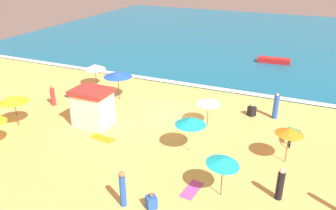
{
  "coord_description": "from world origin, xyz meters",
  "views": [
    {
      "loc": [
        9.01,
        -20.4,
        10.71
      ],
      "look_at": [
        0.1,
        -0.03,
        0.8
      ],
      "focal_mm": 36.25,
      "sensor_mm": 36.0,
      "label": 1
    }
  ],
  "objects_px": {
    "lifeguard_cabana": "(93,107)",
    "beach_umbrella_2": "(95,67)",
    "beach_umbrella_1": "(290,131)",
    "beach_umbrella_6": "(14,99)",
    "beach_umbrella_0": "(223,162)",
    "parked_bicycle": "(289,137)",
    "beach_umbrella_8": "(118,74)",
    "beach_umbrella_4": "(208,101)",
    "beachgoer_2": "(151,202)",
    "beachgoer_1": "(276,107)",
    "beachgoer_7": "(53,96)",
    "beachgoer_0": "(252,111)",
    "beachgoer_4": "(123,189)",
    "beachgoer_5": "(280,185)",
    "small_boat_0": "(274,60)",
    "beach_umbrella_7": "(191,121)"
  },
  "relations": [
    {
      "from": "beach_umbrella_4",
      "to": "beachgoer_2",
      "type": "xyz_separation_m",
      "value": [
        0.13,
        -8.9,
        -1.48
      ]
    },
    {
      "from": "beach_umbrella_2",
      "to": "beachgoer_0",
      "type": "bearing_deg",
      "value": -2.31
    },
    {
      "from": "beach_umbrella_6",
      "to": "beach_umbrella_4",
      "type": "bearing_deg",
      "value": 23.41
    },
    {
      "from": "beach_umbrella_4",
      "to": "beachgoer_5",
      "type": "xyz_separation_m",
      "value": [
        5.41,
        -5.89,
        -1.01
      ]
    },
    {
      "from": "beach_umbrella_8",
      "to": "beachgoer_1",
      "type": "xyz_separation_m",
      "value": [
        11.97,
        1.44,
        -1.24
      ]
    },
    {
      "from": "beach_umbrella_2",
      "to": "beach_umbrella_6",
      "type": "height_order",
      "value": "beach_umbrella_6"
    },
    {
      "from": "beach_umbrella_7",
      "to": "beach_umbrella_8",
      "type": "xyz_separation_m",
      "value": [
        -7.95,
        5.11,
        0.16
      ]
    },
    {
      "from": "lifeguard_cabana",
      "to": "beach_umbrella_4",
      "type": "bearing_deg",
      "value": 22.02
    },
    {
      "from": "lifeguard_cabana",
      "to": "beachgoer_7",
      "type": "xyz_separation_m",
      "value": [
        -4.76,
        1.46,
        -0.55
      ]
    },
    {
      "from": "lifeguard_cabana",
      "to": "beach_umbrella_4",
      "type": "distance_m",
      "value": 7.79
    },
    {
      "from": "beach_umbrella_7",
      "to": "beach_umbrella_4",
      "type": "bearing_deg",
      "value": 90.46
    },
    {
      "from": "beachgoer_0",
      "to": "beachgoer_4",
      "type": "height_order",
      "value": "beachgoer_4"
    },
    {
      "from": "lifeguard_cabana",
      "to": "beach_umbrella_2",
      "type": "height_order",
      "value": "lifeguard_cabana"
    },
    {
      "from": "beach_umbrella_6",
      "to": "beachgoer_2",
      "type": "distance_m",
      "value": 12.67
    },
    {
      "from": "beach_umbrella_1",
      "to": "beach_umbrella_6",
      "type": "distance_m",
      "value": 17.41
    },
    {
      "from": "beach_umbrella_6",
      "to": "small_boat_0",
      "type": "xyz_separation_m",
      "value": [
        13.98,
        21.68,
        -1.61
      ]
    },
    {
      "from": "beach_umbrella_0",
      "to": "beachgoer_2",
      "type": "xyz_separation_m",
      "value": [
        -2.69,
        -2.16,
        -1.59
      ]
    },
    {
      "from": "lifeguard_cabana",
      "to": "parked_bicycle",
      "type": "xyz_separation_m",
      "value": [
        12.54,
        2.79,
        -0.92
      ]
    },
    {
      "from": "beach_umbrella_6",
      "to": "beachgoer_0",
      "type": "bearing_deg",
      "value": 28.96
    },
    {
      "from": "beach_umbrella_1",
      "to": "beachgoer_2",
      "type": "height_order",
      "value": "beach_umbrella_1"
    },
    {
      "from": "lifeguard_cabana",
      "to": "beach_umbrella_8",
      "type": "bearing_deg",
      "value": 99.0
    },
    {
      "from": "beach_umbrella_1",
      "to": "beachgoer_0",
      "type": "xyz_separation_m",
      "value": [
        -2.91,
        5.27,
        -1.56
      ]
    },
    {
      "from": "beachgoer_5",
      "to": "beachgoer_2",
      "type": "bearing_deg",
      "value": -150.31
    },
    {
      "from": "beach_umbrella_8",
      "to": "beachgoer_2",
      "type": "relative_size",
      "value": 3.87
    },
    {
      "from": "beach_umbrella_1",
      "to": "beach_umbrella_2",
      "type": "bearing_deg",
      "value": 160.74
    },
    {
      "from": "beach_umbrella_8",
      "to": "beach_umbrella_7",
      "type": "bearing_deg",
      "value": -32.72
    },
    {
      "from": "beach_umbrella_1",
      "to": "parked_bicycle",
      "type": "bearing_deg",
      "value": 90.7
    },
    {
      "from": "beachgoer_5",
      "to": "parked_bicycle",
      "type": "bearing_deg",
      "value": 90.79
    },
    {
      "from": "beach_umbrella_2",
      "to": "beach_umbrella_8",
      "type": "bearing_deg",
      "value": -27.38
    },
    {
      "from": "beach_umbrella_6",
      "to": "beach_umbrella_7",
      "type": "xyz_separation_m",
      "value": [
        11.88,
        1.61,
        -0.01
      ]
    },
    {
      "from": "beach_umbrella_4",
      "to": "beachgoer_7",
      "type": "distance_m",
      "value": 12.1
    },
    {
      "from": "beach_umbrella_7",
      "to": "beachgoer_7",
      "type": "distance_m",
      "value": 12.23
    },
    {
      "from": "beach_umbrella_0",
      "to": "parked_bicycle",
      "type": "height_order",
      "value": "beach_umbrella_0"
    },
    {
      "from": "lifeguard_cabana",
      "to": "beach_umbrella_6",
      "type": "height_order",
      "value": "lifeguard_cabana"
    },
    {
      "from": "beachgoer_0",
      "to": "beachgoer_2",
      "type": "bearing_deg",
      "value": -101.25
    },
    {
      "from": "small_boat_0",
      "to": "beach_umbrella_6",
      "type": "bearing_deg",
      "value": -122.82
    },
    {
      "from": "beach_umbrella_8",
      "to": "beachgoer_1",
      "type": "distance_m",
      "value": 12.11
    },
    {
      "from": "beach_umbrella_6",
      "to": "beach_umbrella_8",
      "type": "relative_size",
      "value": 0.91
    },
    {
      "from": "beachgoer_0",
      "to": "small_boat_0",
      "type": "distance_m",
      "value": 13.77
    },
    {
      "from": "lifeguard_cabana",
      "to": "beach_umbrella_0",
      "type": "height_order",
      "value": "lifeguard_cabana"
    },
    {
      "from": "beach_umbrella_8",
      "to": "parked_bicycle",
      "type": "height_order",
      "value": "beach_umbrella_8"
    },
    {
      "from": "beach_umbrella_1",
      "to": "parked_bicycle",
      "type": "xyz_separation_m",
      "value": [
        -0.03,
        2.36,
        -1.57
      ]
    },
    {
      "from": "beachgoer_1",
      "to": "beachgoer_5",
      "type": "relative_size",
      "value": 1.11
    },
    {
      "from": "beach_umbrella_7",
      "to": "parked_bicycle",
      "type": "height_order",
      "value": "beach_umbrella_7"
    },
    {
      "from": "beach_umbrella_6",
      "to": "beachgoer_7",
      "type": "xyz_separation_m",
      "value": [
        -0.12,
        3.68,
        -1.22
      ]
    },
    {
      "from": "beachgoer_4",
      "to": "beach_umbrella_2",
      "type": "bearing_deg",
      "value": 128.89
    },
    {
      "from": "beachgoer_0",
      "to": "beachgoer_4",
      "type": "distance_m",
      "value": 12.59
    },
    {
      "from": "beachgoer_5",
      "to": "small_boat_0",
      "type": "height_order",
      "value": "beachgoer_5"
    },
    {
      "from": "small_boat_0",
      "to": "beachgoer_0",
      "type": "bearing_deg",
      "value": -88.65
    },
    {
      "from": "beach_umbrella_2",
      "to": "beach_umbrella_1",
      "type": "bearing_deg",
      "value": -19.26
    }
  ]
}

